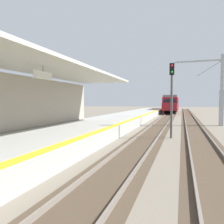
% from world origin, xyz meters
% --- Properties ---
extents(station_platform, '(5.00, 80.00, 0.91)m').
position_xyz_m(station_platform, '(-2.50, 16.00, 0.45)').
color(station_platform, '#A8A8A3').
rests_on(station_platform, ground).
extents(track_pair_nearest_platform, '(2.34, 120.00, 0.16)m').
position_xyz_m(track_pair_nearest_platform, '(1.90, 20.00, 0.05)').
color(track_pair_nearest_platform, '#4C3D2D').
rests_on(track_pair_nearest_platform, ground).
extents(track_pair_middle, '(2.34, 120.00, 0.16)m').
position_xyz_m(track_pair_middle, '(5.30, 20.00, 0.05)').
color(track_pair_middle, '#4C3D2D').
rests_on(track_pair_middle, ground).
extents(approaching_train, '(2.93, 19.60, 4.76)m').
position_xyz_m(approaching_train, '(1.90, 52.75, 2.18)').
color(approaching_train, maroon).
rests_on(approaching_train, ground).
extents(rail_signal_post, '(0.32, 0.34, 5.20)m').
position_xyz_m(rail_signal_post, '(3.48, 16.36, 3.19)').
color(rail_signal_post, '#4C4C4C').
rests_on(rail_signal_post, ground).
extents(catenary_pylon_far_side, '(5.00, 0.40, 7.50)m').
position_xyz_m(catenary_pylon_far_side, '(7.82, 25.96, 3.60)').
color(catenary_pylon_far_side, '#9EA3A8').
rests_on(catenary_pylon_far_side, ground).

